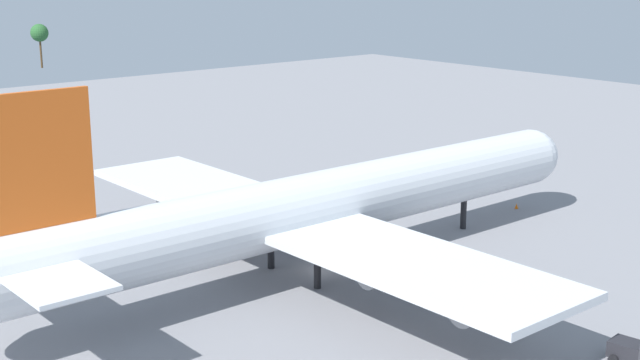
% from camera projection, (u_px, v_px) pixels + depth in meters
% --- Properties ---
extents(ground_plane, '(295.44, 295.44, 0.00)m').
position_uv_depth(ground_plane, '(320.00, 270.00, 87.70)').
color(ground_plane, gray).
extents(cargo_airplane, '(73.86, 61.00, 20.71)m').
position_uv_depth(cargo_airplane, '(317.00, 206.00, 85.84)').
color(cargo_airplane, silver).
rests_on(cargo_airplane, ground_plane).
extents(pushback_tractor, '(2.86, 4.00, 2.17)m').
position_uv_depth(pushback_tractor, '(637.00, 351.00, 66.96)').
color(pushback_tractor, '#333338').
rests_on(pushback_tractor, ground_plane).
extents(safety_cone_nose, '(0.46, 0.46, 0.66)m').
position_uv_depth(safety_cone_nose, '(516.00, 206.00, 109.32)').
color(safety_cone_nose, orange).
rests_on(safety_cone_nose, ground_plane).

